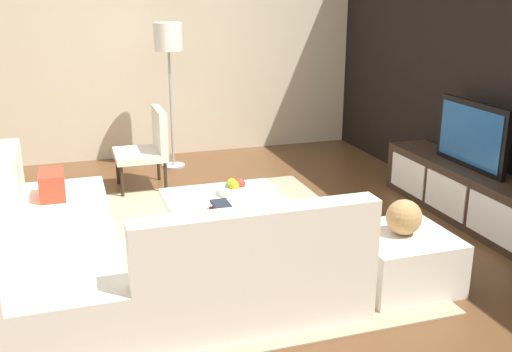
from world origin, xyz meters
TOP-DOWN VIEW (x-y plane):
  - ground_plane at (0.00, 0.00)m, footprint 14.00×14.00m
  - feature_wall_back at (0.00, 2.70)m, footprint 6.40×0.12m
  - side_wall_left at (-3.20, 0.20)m, footprint 0.12×5.20m
  - area_rug at (-0.10, 0.00)m, footprint 3.23×2.62m
  - media_console at (-0.00, 2.40)m, footprint 2.12×0.46m
  - television at (0.00, 2.40)m, footprint 0.95×0.06m
  - sectional_couch at (0.52, -0.86)m, footprint 2.41×2.40m
  - coffee_table at (-0.10, 0.10)m, footprint 1.06×1.01m
  - accent_chair_near at (-1.83, -0.32)m, footprint 0.56×0.54m
  - floor_lamp at (-2.54, 0.06)m, footprint 0.33×0.33m
  - ottoman at (0.99, 1.11)m, footprint 0.70×0.70m
  - fruit_bowl at (-0.28, 0.20)m, footprint 0.28×0.28m
  - decorative_ball at (0.99, 1.11)m, footprint 0.26×0.26m
  - book_stack at (0.12, -0.02)m, footprint 0.21×0.16m

SIDE VIEW (x-z plane):
  - ground_plane at x=0.00m, z-range 0.00..0.00m
  - area_rug at x=-0.10m, z-range 0.00..0.01m
  - ottoman at x=0.99m, z-range 0.00..0.40m
  - coffee_table at x=-0.10m, z-range 0.01..0.39m
  - media_console at x=0.00m, z-range 0.00..0.50m
  - sectional_couch at x=0.52m, z-range -0.13..0.71m
  - book_stack at x=0.12m, z-range 0.38..0.46m
  - fruit_bowl at x=-0.28m, z-range 0.36..0.50m
  - accent_chair_near at x=-1.83m, z-range 0.05..0.92m
  - decorative_ball at x=0.99m, z-range 0.40..0.66m
  - television at x=0.00m, z-range 0.50..1.12m
  - feature_wall_back at x=0.00m, z-range 0.00..2.80m
  - side_wall_left at x=-3.20m, z-range 0.00..2.80m
  - floor_lamp at x=-2.54m, z-range 0.60..2.33m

